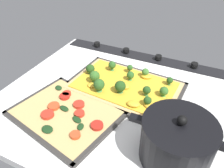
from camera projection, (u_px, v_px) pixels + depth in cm
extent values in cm
cube|color=white|center=(113.00, 100.00, 78.95)|extent=(76.74, 69.60, 3.00)
cube|color=black|center=(142.00, 56.00, 100.72)|extent=(73.67, 7.00, 0.80)
cylinder|color=black|center=(194.00, 65.00, 92.05)|extent=(2.80, 2.80, 1.80)
cylinder|color=black|center=(158.00, 57.00, 97.32)|extent=(2.80, 2.80, 1.80)
cylinder|color=black|center=(126.00, 50.00, 102.60)|extent=(2.80, 2.80, 1.80)
cylinder|color=black|center=(97.00, 44.00, 107.87)|extent=(2.80, 2.80, 1.80)
cube|color=#33302D|center=(124.00, 88.00, 81.65)|extent=(42.28, 29.50, 0.50)
cube|color=#33302D|center=(138.00, 71.00, 90.33)|extent=(40.37, 4.24, 1.30)
cube|color=#33302D|center=(107.00, 107.00, 72.50)|extent=(40.37, 4.24, 1.30)
cube|color=#33302D|center=(177.00, 104.00, 73.62)|extent=(3.19, 26.55, 1.30)
cube|color=#33302D|center=(81.00, 73.00, 89.21)|extent=(3.19, 26.55, 1.30)
cube|color=tan|center=(124.00, 86.00, 81.21)|extent=(39.71, 26.93, 1.00)
cube|color=gold|center=(124.00, 85.00, 80.80)|extent=(36.49, 24.29, 0.40)
cone|color=#427635|center=(120.00, 91.00, 76.62)|extent=(2.11, 2.11, 1.12)
sphere|color=#264C1C|center=(120.00, 86.00, 75.45)|extent=(3.83, 3.83, 3.83)
cone|color=#427635|center=(91.00, 72.00, 86.30)|extent=(1.88, 1.88, 0.84)
sphere|color=#264C1C|center=(90.00, 69.00, 85.30)|extent=(3.41, 3.41, 3.41)
cone|color=#427635|center=(147.00, 104.00, 71.28)|extent=(1.44, 1.44, 0.89)
sphere|color=#264C1C|center=(148.00, 100.00, 70.44)|extent=(2.61, 2.61, 2.61)
cone|color=#5B9F46|center=(95.00, 81.00, 81.40)|extent=(2.11, 2.11, 1.29)
sphere|color=#386B28|center=(95.00, 76.00, 80.17)|extent=(3.83, 3.83, 3.83)
cone|color=#427635|center=(169.00, 83.00, 80.20)|extent=(1.30, 1.30, 1.02)
sphere|color=#264C1C|center=(170.00, 80.00, 79.38)|extent=(2.36, 2.36, 2.36)
cone|color=#68AD54|center=(145.00, 75.00, 84.24)|extent=(1.47, 1.47, 1.25)
sphere|color=#427533|center=(145.00, 72.00, 83.29)|extent=(2.67, 2.67, 2.67)
cone|color=#5B9F46|center=(163.00, 95.00, 75.01)|extent=(1.66, 1.66, 0.93)
sphere|color=#386B28|center=(164.00, 91.00, 74.07)|extent=(3.02, 3.02, 3.02)
cone|color=#427635|center=(146.00, 94.00, 75.14)|extent=(1.51, 1.51, 1.23)
sphere|color=#264C1C|center=(147.00, 90.00, 74.17)|extent=(2.75, 2.75, 2.75)
cone|color=#4D8B3F|center=(112.00, 69.00, 87.98)|extent=(1.62, 1.62, 1.36)
sphere|color=#2D5B23|center=(112.00, 65.00, 86.94)|extent=(2.94, 2.94, 2.94)
cone|color=#4D8B3F|center=(130.00, 71.00, 86.71)|extent=(1.23, 1.23, 1.38)
sphere|color=#2D5B23|center=(130.00, 68.00, 85.81)|extent=(2.24, 2.24, 2.24)
cone|color=#4D8B3F|center=(130.00, 79.00, 82.59)|extent=(1.52, 1.52, 1.12)
sphere|color=#2D5B23|center=(130.00, 75.00, 81.65)|extent=(2.76, 2.76, 2.76)
cone|color=#4D8B3F|center=(99.00, 89.00, 77.11)|extent=(2.17, 2.17, 1.30)
sphere|color=#2D5B23|center=(99.00, 84.00, 75.86)|extent=(3.94, 3.94, 3.94)
ellipsoid|color=gold|center=(148.00, 105.00, 70.76)|extent=(3.55, 3.37, 1.01)
ellipsoid|color=gold|center=(125.00, 86.00, 79.03)|extent=(5.06, 4.74, 1.41)
ellipsoid|color=gold|center=(91.00, 85.00, 79.32)|extent=(3.90, 3.88, 1.04)
ellipsoid|color=gold|center=(146.00, 76.00, 83.82)|extent=(4.83, 3.92, 1.50)
ellipsoid|color=gold|center=(133.00, 104.00, 70.96)|extent=(4.71, 3.71, 1.49)
cube|color=#33302D|center=(66.00, 114.00, 70.33)|extent=(36.51, 31.08, 0.50)
cube|color=#33302D|center=(91.00, 95.00, 77.64)|extent=(31.42, 8.07, 1.30)
cube|color=#33302D|center=(35.00, 136.00, 62.55)|extent=(31.42, 8.07, 1.30)
cube|color=#33302D|center=(103.00, 136.00, 62.52)|extent=(6.52, 24.45, 1.30)
cube|color=#33302D|center=(36.00, 95.00, 77.67)|extent=(6.52, 24.45, 1.30)
cube|color=tan|center=(66.00, 113.00, 69.92)|extent=(33.65, 28.22, 0.90)
cylinder|color=#B22319|center=(97.00, 125.00, 64.23)|extent=(3.71, 3.71, 1.00)
cylinder|color=#D14723|center=(54.00, 106.00, 70.99)|extent=(3.75, 3.75, 1.00)
cylinder|color=#D14723|center=(75.00, 135.00, 61.36)|extent=(2.97, 2.97, 1.00)
cylinder|color=red|center=(79.00, 114.00, 68.26)|extent=(3.16, 3.16, 1.00)
cylinder|color=red|center=(47.00, 115.00, 67.91)|extent=(4.03, 4.03, 1.00)
cylinder|color=red|center=(79.00, 104.00, 71.68)|extent=(3.66, 3.66, 1.00)
cylinder|color=red|center=(67.00, 94.00, 76.20)|extent=(3.00, 3.00, 1.00)
cylinder|color=#B22319|center=(65.00, 96.00, 75.03)|extent=(3.48, 3.48, 1.00)
ellipsoid|color=#193819|center=(64.00, 108.00, 70.31)|extent=(3.98, 2.75, 0.60)
ellipsoid|color=#193819|center=(77.00, 119.00, 66.36)|extent=(4.12, 3.19, 0.60)
ellipsoid|color=#193819|center=(81.00, 127.00, 64.02)|extent=(2.77, 3.24, 0.60)
ellipsoid|color=#193819|center=(47.00, 129.00, 63.22)|extent=(4.30, 3.57, 0.60)
ellipsoid|color=#193819|center=(59.00, 88.00, 79.16)|extent=(3.71, 3.41, 0.60)
cylinder|color=black|center=(176.00, 142.00, 54.83)|extent=(17.90, 17.90, 11.09)
cylinder|color=black|center=(181.00, 125.00, 51.32)|extent=(18.25, 18.25, 0.80)
sphere|color=black|center=(182.00, 120.00, 50.38)|extent=(2.40, 2.40, 2.40)
cube|color=black|center=(137.00, 119.00, 56.43)|extent=(3.60, 2.00, 1.20)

